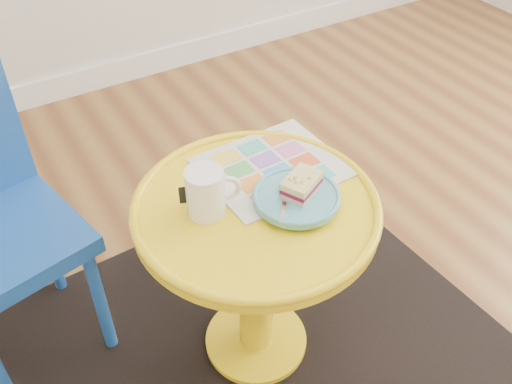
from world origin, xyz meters
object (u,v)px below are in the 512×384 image
mug (206,191)px  plate (297,198)px  side_table (256,251)px  newspaper (272,167)px

mug → plate: 0.21m
mug → side_table: bearing=1.0°
plate → side_table: bearing=151.0°
side_table → plate: size_ratio=2.90×
side_table → mug: mug is taller
side_table → newspaper: (0.11, 0.10, 0.16)m
newspaper → mug: (-0.21, -0.06, 0.06)m
newspaper → plate: (-0.02, -0.14, 0.02)m
newspaper → plate: bearing=-101.3°
side_table → mug: size_ratio=4.73×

